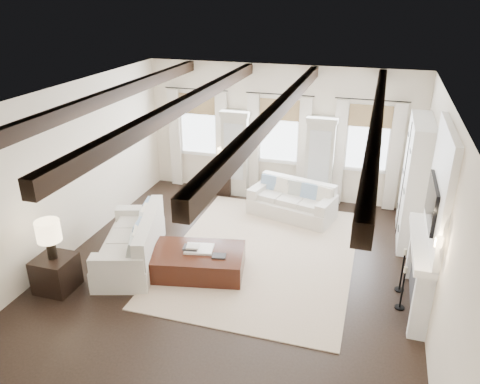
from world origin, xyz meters
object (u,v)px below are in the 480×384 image
(side_table_front, at_px, (56,273))
(sofa_back, at_px, (293,202))
(side_table_back, at_px, (225,182))
(ottoman, at_px, (198,262))
(sofa_left, at_px, (134,244))

(side_table_front, bearing_deg, sofa_back, 50.04)
(side_table_front, xyz_separation_m, side_table_back, (1.45, 4.74, -0.01))
(sofa_back, bearing_deg, ottoman, -113.11)
(sofa_back, distance_m, sofa_left, 3.74)
(side_table_back, bearing_deg, sofa_left, -99.54)
(sofa_back, relative_size, ottoman, 1.24)
(sofa_back, bearing_deg, sofa_left, -131.51)
(ottoman, xyz_separation_m, side_table_front, (-2.13, -1.17, 0.09))
(sofa_back, distance_m, side_table_front, 5.18)
(side_table_back, bearing_deg, ottoman, -79.27)
(sofa_back, bearing_deg, side_table_front, -129.96)
(ottoman, relative_size, side_table_front, 2.69)
(sofa_left, distance_m, side_table_back, 3.62)
(sofa_back, xyz_separation_m, ottoman, (-1.20, -2.81, -0.11))
(sofa_back, xyz_separation_m, side_table_back, (-1.88, 0.77, -0.04))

